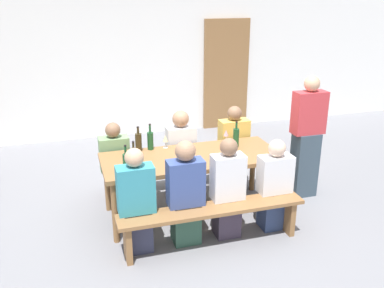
{
  "coord_description": "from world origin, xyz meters",
  "views": [
    {
      "loc": [
        -1.35,
        -4.41,
        2.57
      ],
      "look_at": [
        0.0,
        0.0,
        0.9
      ],
      "focal_mm": 39.47,
      "sensor_mm": 36.0,
      "label": 1
    }
  ],
  "objects_px": {
    "wine_glass_0": "(165,139)",
    "seated_guest_near_1": "(186,195)",
    "wine_bottle_3": "(236,137)",
    "seated_guest_far_0": "(115,165)",
    "bench_near": "(212,215)",
    "bench_far": "(176,164)",
    "seated_guest_far_2": "(233,149)",
    "wine_glass_2": "(226,134)",
    "wine_bottle_0": "(134,158)",
    "seated_guest_far_1": "(181,154)",
    "standing_host": "(307,140)",
    "wooden_door": "(226,75)",
    "seated_guest_near_2": "(227,191)",
    "wine_bottle_1": "(150,140)",
    "wine_bottle_4": "(139,142)",
    "wine_bottle_2": "(126,162)",
    "seated_guest_near_0": "(136,204)",
    "wine_glass_1": "(235,134)",
    "tasting_table": "(192,162)"
  },
  "relations": [
    {
      "from": "bench_near",
      "to": "wine_bottle_4",
      "type": "distance_m",
      "value": 1.33
    },
    {
      "from": "wine_bottle_4",
      "to": "wine_glass_0",
      "type": "height_order",
      "value": "wine_bottle_4"
    },
    {
      "from": "seated_guest_far_2",
      "to": "wine_bottle_0",
      "type": "bearing_deg",
      "value": -63.39
    },
    {
      "from": "wooden_door",
      "to": "wine_glass_2",
      "type": "xyz_separation_m",
      "value": [
        -1.12,
        -2.87,
        -0.18
      ]
    },
    {
      "from": "wine_glass_2",
      "to": "seated_guest_far_0",
      "type": "height_order",
      "value": "seated_guest_far_0"
    },
    {
      "from": "wine_glass_0",
      "to": "seated_guest_near_1",
      "type": "xyz_separation_m",
      "value": [
        -0.02,
        -0.95,
        -0.31
      ]
    },
    {
      "from": "seated_guest_far_1",
      "to": "seated_guest_far_0",
      "type": "bearing_deg",
      "value": -90.0
    },
    {
      "from": "wine_glass_0",
      "to": "seated_guest_near_1",
      "type": "height_order",
      "value": "seated_guest_near_1"
    },
    {
      "from": "wine_bottle_1",
      "to": "wine_bottle_4",
      "type": "xyz_separation_m",
      "value": [
        -0.15,
        -0.01,
        -0.0
      ]
    },
    {
      "from": "wine_glass_2",
      "to": "seated_guest_near_0",
      "type": "distance_m",
      "value": 1.63
    },
    {
      "from": "wine_bottle_3",
      "to": "wine_glass_0",
      "type": "distance_m",
      "value": 0.87
    },
    {
      "from": "seated_guest_far_1",
      "to": "wooden_door",
      "type": "bearing_deg",
      "value": 147.76
    },
    {
      "from": "bench_near",
      "to": "wine_glass_0",
      "type": "bearing_deg",
      "value": 101.94
    },
    {
      "from": "bench_near",
      "to": "wine_bottle_0",
      "type": "bearing_deg",
      "value": 140.95
    },
    {
      "from": "wine_bottle_4",
      "to": "seated_guest_near_1",
      "type": "height_order",
      "value": "seated_guest_near_1"
    },
    {
      "from": "bench_near",
      "to": "bench_far",
      "type": "distance_m",
      "value": 1.47
    },
    {
      "from": "wine_bottle_0",
      "to": "wine_bottle_1",
      "type": "distance_m",
      "value": 0.6
    },
    {
      "from": "seated_guest_far_2",
      "to": "seated_guest_near_1",
      "type": "bearing_deg",
      "value": -41.16
    },
    {
      "from": "wine_bottle_2",
      "to": "seated_guest_far_2",
      "type": "xyz_separation_m",
      "value": [
        1.58,
        0.83,
        -0.32
      ]
    },
    {
      "from": "bench_near",
      "to": "seated_guest_near_2",
      "type": "relative_size",
      "value": 1.76
    },
    {
      "from": "wine_glass_2",
      "to": "seated_guest_near_0",
      "type": "xyz_separation_m",
      "value": [
        -1.32,
        -0.9,
        -0.33
      ]
    },
    {
      "from": "wine_glass_1",
      "to": "seated_guest_near_1",
      "type": "relative_size",
      "value": 0.13
    },
    {
      "from": "bench_near",
      "to": "seated_guest_far_2",
      "type": "bearing_deg",
      "value": 59.65
    },
    {
      "from": "seated_guest_far_2",
      "to": "bench_far",
      "type": "bearing_deg",
      "value": -101.01
    },
    {
      "from": "seated_guest_far_1",
      "to": "standing_host",
      "type": "height_order",
      "value": "standing_host"
    },
    {
      "from": "wine_glass_0",
      "to": "seated_guest_near_2",
      "type": "bearing_deg",
      "value": -64.33
    },
    {
      "from": "wine_glass_1",
      "to": "seated_guest_near_0",
      "type": "bearing_deg",
      "value": -148.57
    },
    {
      "from": "wine_glass_0",
      "to": "seated_guest_far_0",
      "type": "bearing_deg",
      "value": 160.06
    },
    {
      "from": "tasting_table",
      "to": "seated_guest_near_0",
      "type": "xyz_separation_m",
      "value": [
        -0.77,
        -0.58,
        -0.14
      ]
    },
    {
      "from": "wine_bottle_1",
      "to": "bench_far",
      "type": "bearing_deg",
      "value": 41.47
    },
    {
      "from": "wine_glass_2",
      "to": "seated_guest_far_2",
      "type": "xyz_separation_m",
      "value": [
        0.22,
        0.26,
        -0.33
      ]
    },
    {
      "from": "seated_guest_near_1",
      "to": "seated_guest_far_1",
      "type": "distance_m",
      "value": 1.2
    },
    {
      "from": "wine_bottle_4",
      "to": "standing_host",
      "type": "bearing_deg",
      "value": -7.82
    },
    {
      "from": "wooden_door",
      "to": "seated_guest_far_1",
      "type": "distance_m",
      "value": 3.12
    },
    {
      "from": "wine_glass_2",
      "to": "wine_bottle_0",
      "type": "bearing_deg",
      "value": -159.26
    },
    {
      "from": "wine_glass_2",
      "to": "seated_guest_far_0",
      "type": "distance_m",
      "value": 1.46
    },
    {
      "from": "seated_guest_near_1",
      "to": "seated_guest_near_2",
      "type": "bearing_deg",
      "value": -90.0
    },
    {
      "from": "seated_guest_near_2",
      "to": "seated_guest_near_1",
      "type": "bearing_deg",
      "value": 90.0
    },
    {
      "from": "bench_far",
      "to": "wine_bottle_2",
      "type": "relative_size",
      "value": 6.48
    },
    {
      "from": "wine_bottle_2",
      "to": "standing_host",
      "type": "distance_m",
      "value": 2.39
    },
    {
      "from": "wine_glass_1",
      "to": "seated_guest_far_1",
      "type": "xyz_separation_m",
      "value": [
        -0.64,
        0.29,
        -0.31
      ]
    },
    {
      "from": "seated_guest_near_0",
      "to": "seated_guest_far_1",
      "type": "bearing_deg",
      "value": -34.36
    },
    {
      "from": "wine_bottle_3",
      "to": "standing_host",
      "type": "bearing_deg",
      "value": -5.45
    },
    {
      "from": "seated_guest_far_1",
      "to": "wine_glass_1",
      "type": "bearing_deg",
      "value": 65.92
    },
    {
      "from": "bench_far",
      "to": "wine_bottle_2",
      "type": "bearing_deg",
      "value": -129.5
    },
    {
      "from": "wine_bottle_2",
      "to": "seated_guest_near_0",
      "type": "relative_size",
      "value": 0.27
    },
    {
      "from": "wine_bottle_3",
      "to": "seated_guest_far_0",
      "type": "xyz_separation_m",
      "value": [
        -1.46,
        0.43,
        -0.37
      ]
    },
    {
      "from": "seated_guest_far_0",
      "to": "seated_guest_far_2",
      "type": "height_order",
      "value": "seated_guest_far_2"
    },
    {
      "from": "tasting_table",
      "to": "seated_guest_far_1",
      "type": "height_order",
      "value": "seated_guest_far_1"
    },
    {
      "from": "bench_far",
      "to": "seated_guest_far_0",
      "type": "distance_m",
      "value": 0.87
    }
  ]
}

